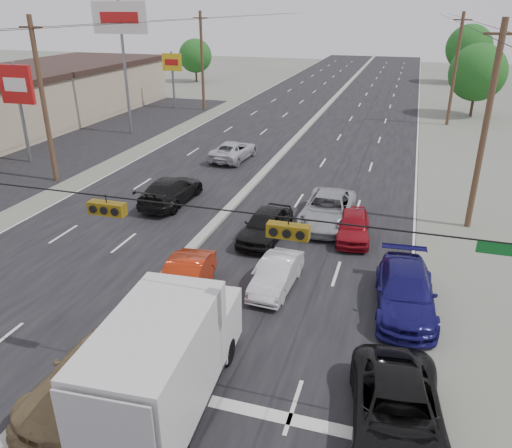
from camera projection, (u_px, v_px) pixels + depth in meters
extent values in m
plane|color=#606356|center=(87.00, 361.00, 15.97)|extent=(200.00, 200.00, 0.00)
cube|color=black|center=(296.00, 140.00, 42.24)|extent=(20.00, 160.00, 0.02)
cube|color=gray|center=(296.00, 139.00, 42.20)|extent=(0.50, 160.00, 0.20)
cube|color=black|center=(87.00, 139.00, 42.42)|extent=(10.00, 42.00, 0.02)
cylinder|color=#422D1E|center=(44.00, 103.00, 30.45)|extent=(0.30, 0.30, 10.00)
cube|color=#422D1E|center=(31.00, 27.00, 28.72)|extent=(1.60, 0.12, 0.12)
cylinder|color=#422D1E|center=(202.00, 62.00, 52.34)|extent=(0.30, 0.30, 10.00)
cube|color=#422D1E|center=(200.00, 18.00, 50.61)|extent=(1.60, 0.12, 0.12)
cylinder|color=#422D1E|center=(485.00, 130.00, 23.74)|extent=(0.30, 0.30, 10.00)
cube|color=#422D1E|center=(503.00, 34.00, 22.01)|extent=(1.60, 0.12, 0.12)
cylinder|color=#422D1E|center=(455.00, 70.00, 45.63)|extent=(0.30, 0.30, 10.00)
cube|color=#422D1E|center=(463.00, 20.00, 43.90)|extent=(1.60, 0.12, 0.12)
cylinder|color=black|center=(58.00, 191.00, 13.64)|extent=(25.00, 0.04, 0.04)
cube|color=#72590C|center=(107.00, 208.00, 13.38)|extent=(1.05, 0.30, 0.35)
cube|color=#72590C|center=(288.00, 231.00, 12.04)|extent=(1.05, 0.30, 0.35)
cube|color=#0C591E|center=(507.00, 250.00, 10.67)|extent=(1.20, 0.04, 0.28)
cylinder|color=slate|center=(22.00, 114.00, 34.89)|extent=(0.24, 0.24, 7.00)
cube|color=#B21414|center=(16.00, 84.00, 34.08)|extent=(2.60, 0.25, 2.60)
cylinder|color=slate|center=(125.00, 69.00, 42.17)|extent=(0.24, 0.24, 11.00)
cube|color=silver|center=(120.00, 18.00, 40.54)|extent=(5.00, 0.25, 2.50)
cylinder|color=slate|center=(173.00, 80.00, 54.08)|extent=(0.24, 0.24, 6.00)
cube|color=gold|center=(172.00, 62.00, 53.32)|extent=(2.20, 0.25, 1.80)
cylinder|color=#382619|center=(196.00, 74.00, 73.97)|extent=(0.28, 0.28, 2.16)
sphere|color=#154E19|center=(195.00, 56.00, 72.91)|extent=(4.80, 4.80, 4.80)
cylinder|color=#382619|center=(472.00, 104.00, 50.84)|extent=(0.28, 0.28, 2.52)
sphere|color=#154E19|center=(478.00, 72.00, 49.60)|extent=(5.60, 5.60, 5.60)
cylinder|color=#382619|center=(465.00, 73.00, 72.39)|extent=(0.28, 0.28, 2.88)
sphere|color=#154E19|center=(469.00, 48.00, 70.97)|extent=(6.40, 6.40, 6.40)
cube|color=black|center=(172.00, 394.00, 14.02)|extent=(2.60, 6.74, 0.24)
cube|color=beige|center=(156.00, 366.00, 12.70)|extent=(2.67, 4.87, 2.64)
cube|color=beige|center=(199.00, 323.00, 15.86)|extent=(2.38, 1.94, 1.70)
cylinder|color=black|center=(169.00, 342.00, 16.17)|extent=(0.34, 0.87, 0.85)
cylinder|color=black|center=(227.00, 351.00, 15.75)|extent=(0.34, 0.87, 0.85)
cylinder|color=black|center=(103.00, 445.00, 12.38)|extent=(0.34, 0.87, 0.85)
imported|color=brown|center=(103.00, 369.00, 14.35)|extent=(3.15, 6.14, 1.70)
imported|color=#9D2209|center=(185.00, 280.00, 19.28)|extent=(1.99, 4.41, 1.40)
imported|color=black|center=(398.00, 415.00, 12.91)|extent=(2.99, 5.44, 1.44)
imported|color=black|center=(266.00, 225.00, 24.00)|extent=(2.07, 4.47, 1.48)
imported|color=silver|center=(276.00, 275.00, 19.85)|extent=(1.50, 3.80, 1.23)
imported|color=#999CA0|center=(328.00, 210.00, 25.79)|extent=(2.54, 5.49, 1.52)
imported|color=#141156|center=(405.00, 292.00, 18.40)|extent=(2.50, 5.33, 1.50)
imported|color=maroon|center=(353.00, 226.00, 24.11)|extent=(1.98, 4.06, 1.33)
imported|color=black|center=(171.00, 191.00, 28.43)|extent=(2.17, 5.25, 1.52)
imported|color=#B8B9C0|center=(233.00, 151.00, 36.59)|extent=(2.60, 5.03, 1.36)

